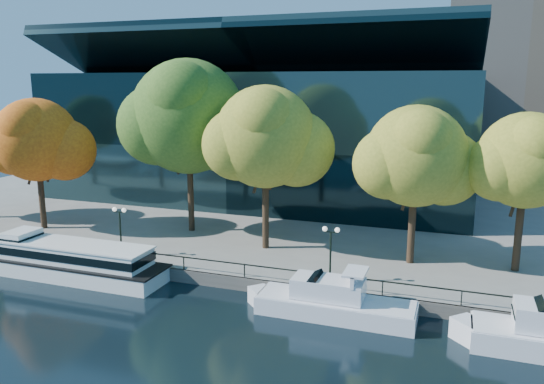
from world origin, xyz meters
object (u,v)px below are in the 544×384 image
at_px(cruiser_near, 329,301).
at_px(tree_4, 418,159).
at_px(lamp_1, 120,220).
at_px(tree_1, 38,142).
at_px(lamp_2, 331,241).
at_px(tree_5, 528,163).
at_px(tree_2, 190,119).
at_px(tree_3, 267,139).
at_px(tour_boat, 66,259).

distance_m(cruiser_near, tree_4, 13.37).
bearing_deg(lamp_1, cruiser_near, -10.79).
bearing_deg(tree_1, tree_4, 2.50).
bearing_deg(lamp_1, lamp_2, 0.00).
bearing_deg(tree_4, lamp_1, -165.22).
bearing_deg(tree_5, tree_1, -176.85).
height_order(tree_2, tree_3, tree_2).
relative_size(lamp_1, lamp_2, 1.00).
distance_m(tree_3, lamp_2, 11.02).
xyz_separation_m(tree_4, tree_5, (7.68, 0.82, -0.06)).
bearing_deg(tree_5, tree_3, -176.96).
xyz_separation_m(tree_3, lamp_2, (6.87, -5.78, -6.39)).
xyz_separation_m(cruiser_near, tree_3, (-7.63, 9.27, 9.35)).
xyz_separation_m(tree_5, lamp_1, (-30.44, -6.83, -5.28)).
distance_m(tour_boat, tree_1, 14.42).
bearing_deg(lamp_2, tour_boat, -170.96).
relative_size(tree_1, tree_4, 1.02).
bearing_deg(tour_boat, tree_3, 33.71).
bearing_deg(cruiser_near, tree_4, 64.94).
relative_size(tree_1, tree_3, 0.91).
bearing_deg(tour_boat, tree_4, 19.87).
xyz_separation_m(tree_2, lamp_2, (15.43, -8.53, -7.67)).
bearing_deg(tree_4, tree_5, 6.11).
distance_m(tree_2, tree_3, 9.08).
relative_size(tour_boat, tree_4, 1.40).
bearing_deg(lamp_1, tree_5, 12.64).
relative_size(cruiser_near, tree_1, 0.91).
relative_size(tree_2, tree_4, 1.31).
distance_m(tour_boat, tree_2, 16.38).
relative_size(tree_3, lamp_2, 3.43).
bearing_deg(lamp_2, tree_4, 49.11).
xyz_separation_m(tour_boat, lamp_2, (20.40, 3.24, 2.58)).
xyz_separation_m(cruiser_near, lamp_1, (-18.32, 3.49, 2.95)).
xyz_separation_m(tree_1, tree_5, (42.40, 2.33, -0.20)).
height_order(tree_2, tree_4, tree_2).
xyz_separation_m(tree_4, lamp_1, (-22.76, -6.01, -5.33)).
distance_m(tree_1, lamp_1, 13.90).
xyz_separation_m(tree_2, tree_4, (20.63, -2.53, -2.33)).
bearing_deg(tree_4, cruiser_near, -115.06).
bearing_deg(tree_1, lamp_1, -20.60).
relative_size(tree_3, tree_5, 1.16).
xyz_separation_m(tree_3, tree_4, (12.08, 0.23, -1.06)).
relative_size(tree_2, lamp_2, 4.01).
relative_size(tour_boat, tree_1, 1.38).
height_order(tree_1, tree_4, tree_1).
bearing_deg(tree_1, tour_boat, -40.30).
relative_size(cruiser_near, tree_5, 0.96).
bearing_deg(tour_boat, cruiser_near, -0.67).
bearing_deg(tour_boat, tree_5, 16.84).
distance_m(tree_1, lamp_2, 30.36).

